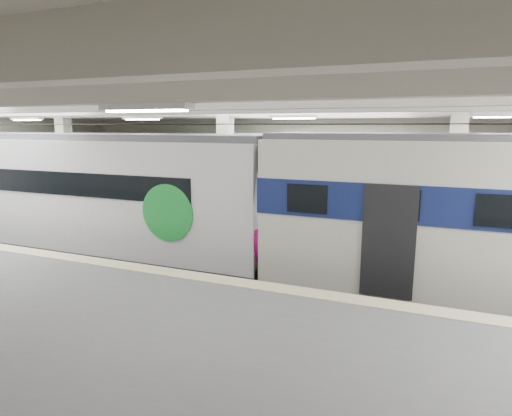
% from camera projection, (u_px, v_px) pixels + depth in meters
% --- Properties ---
extents(station_hall, '(36.00, 24.00, 5.75)m').
position_uv_depth(station_hall, '(250.00, 182.00, 10.93)').
color(station_hall, black).
rests_on(station_hall, ground).
extents(modern_emu, '(13.54, 2.80, 4.38)m').
position_uv_depth(modern_emu, '(135.00, 200.00, 14.55)').
color(modern_emu, silver).
rests_on(modern_emu, ground).
extents(far_train, '(13.56, 3.35, 4.32)m').
position_uv_depth(far_train, '(180.00, 178.00, 20.14)').
color(far_train, silver).
rests_on(far_train, ground).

